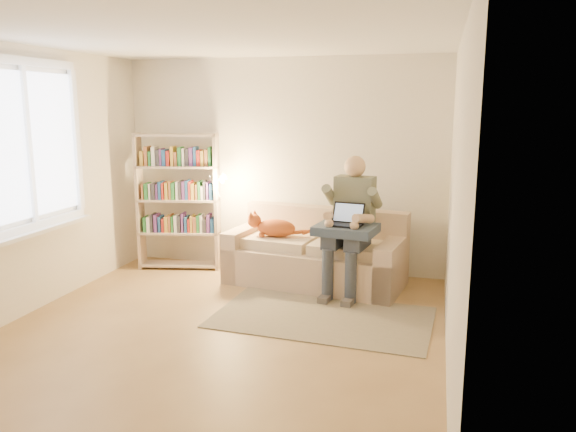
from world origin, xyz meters
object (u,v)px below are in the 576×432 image
(cat, at_px, (273,227))
(laptop, at_px, (349,220))
(sofa, at_px, (316,257))
(person, at_px, (350,218))
(bookshelf, at_px, (178,195))

(cat, xyz_separation_m, laptop, (0.92, -0.31, 0.20))
(cat, bearing_deg, sofa, 14.76)
(person, bearing_deg, bookshelf, 178.82)
(person, distance_m, laptop, 0.14)
(sofa, xyz_separation_m, person, (0.42, -0.22, 0.53))
(sofa, relative_size, cat, 2.98)
(laptop, distance_m, bookshelf, 2.28)
(person, bearing_deg, laptop, -80.06)
(sofa, bearing_deg, laptop, -31.82)
(sofa, height_order, cat, sofa)
(sofa, bearing_deg, bookshelf, -176.60)
(sofa, relative_size, person, 1.40)
(person, relative_size, cat, 2.13)
(person, xyz_separation_m, cat, (-0.92, 0.16, -0.19))
(sofa, bearing_deg, cat, -165.24)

